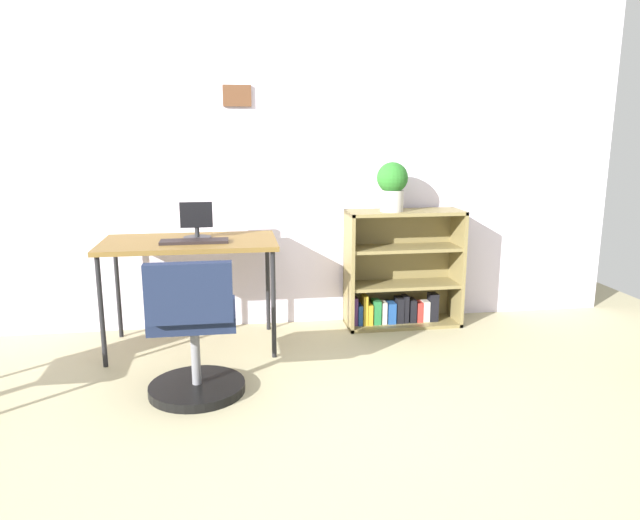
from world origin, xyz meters
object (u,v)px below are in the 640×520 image
at_px(bookshelf_low, 400,274).
at_px(desk, 190,249).
at_px(office_chair, 194,338).
at_px(potted_plant_on_shelf, 392,184).
at_px(monitor, 197,223).
at_px(keyboard, 194,241).

bearing_deg(bookshelf_low, desk, -169.89).
distance_m(desk, bookshelf_low, 1.53).
bearing_deg(bookshelf_low, office_chair, -143.99).
bearing_deg(potted_plant_on_shelf, bookshelf_low, 30.51).
distance_m(desk, potted_plant_on_shelf, 1.45).
distance_m(desk, monitor, 0.17).
height_order(monitor, bookshelf_low, monitor).
relative_size(keyboard, potted_plant_on_shelf, 1.22).
xyz_separation_m(monitor, potted_plant_on_shelf, (1.34, 0.15, 0.22)).
bearing_deg(monitor, bookshelf_low, 8.36).
xyz_separation_m(desk, office_chair, (0.06, -0.77, -0.33)).
distance_m(desk, office_chair, 0.84).
bearing_deg(bookshelf_low, potted_plant_on_shelf, -149.49).
relative_size(desk, office_chair, 1.41).
distance_m(keyboard, bookshelf_low, 1.53).
distance_m(monitor, keyboard, 0.17).
distance_m(monitor, office_chair, 0.96).
distance_m(desk, keyboard, 0.11).
bearing_deg(desk, keyboard, -66.62).
bearing_deg(office_chair, bookshelf_low, 36.01).
bearing_deg(monitor, keyboard, -94.31).
distance_m(bookshelf_low, potted_plant_on_shelf, 0.67).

